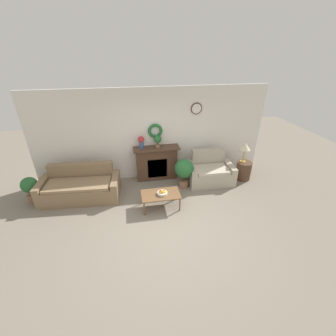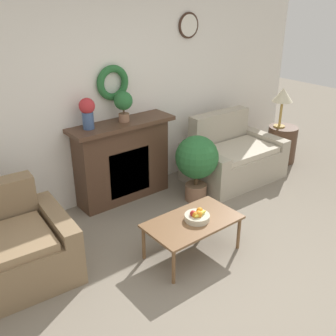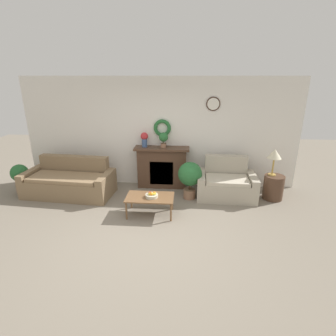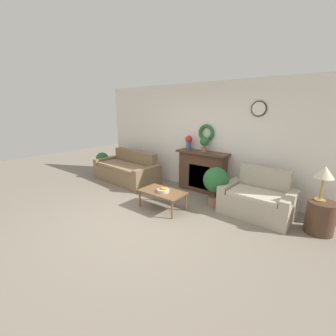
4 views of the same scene
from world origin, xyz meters
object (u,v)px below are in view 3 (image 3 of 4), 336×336
Objects in this scene: couch_left at (70,182)px; vase_on_mantel_left at (144,139)px; fireplace at (162,167)px; loveseat_right at (226,184)px; side_table_by_loveseat at (273,187)px; fruit_bowl at (152,195)px; potted_plant_floor_by_couch at (20,176)px; coffee_table at (150,198)px; potted_plant_floor_by_loveseat at (190,176)px; table_lamp at (275,155)px; potted_plant_on_mantel at (163,138)px.

couch_left is 2.07m from vase_on_mantel_left.
fireplace reaches higher than couch_left.
loveseat_right is 3.79× the size of vase_on_mantel_left.
loveseat_right is 2.42× the size of side_table_by_loveseat.
couch_left is 2.26m from fruit_bowl.
couch_left is (-2.15, -0.62, -0.22)m from fireplace.
loveseat_right is 1.97× the size of potted_plant_floor_by_couch.
loveseat_right is at bearing 31.23° from coffee_table.
potted_plant_floor_by_couch is 0.80× the size of potted_plant_floor_by_loveseat.
vase_on_mantel_left reaches higher than side_table_by_loveseat.
couch_left is 3.05× the size of potted_plant_floor_by_couch.
loveseat_right is 1.93m from coffee_table.
potted_plant_floor_by_loveseat is (1.13, -0.63, -0.70)m from vase_on_mantel_left.
potted_plant_on_mantel is (-2.52, 0.46, 0.23)m from table_lamp.
fireplace is 3.65× the size of potted_plant_on_mantel.
potted_plant_floor_by_couch is (-2.97, -0.57, -0.83)m from vase_on_mantel_left.
loveseat_right is at bearing 1.33° from potted_plant_floor_by_couch.
couch_left is at bearing 157.68° from fruit_bowl.
table_lamp is at bearing -9.11° from vase_on_mantel_left.
potted_plant_on_mantel is (-2.57, 0.50, 0.99)m from side_table_by_loveseat.
loveseat_right reaches higher than side_table_by_loveseat.
table_lamp is 3.03m from vase_on_mantel_left.
side_table_by_loveseat is 1.53× the size of potted_plant_on_mantel.
couch_left reaches higher than side_table_by_loveseat.
table_lamp is at bearing 4.71° from potted_plant_floor_by_loveseat.
potted_plant_floor_by_loveseat is at bearing -176.77° from side_table_by_loveseat.
vase_on_mantel_left is (-0.43, 0.01, 0.72)m from fireplace.
potted_plant_floor_by_couch reaches higher than coffee_table.
coffee_table is 1.17m from potted_plant_floor_by_loveseat.
potted_plant_floor_by_loveseat is at bearing -41.88° from fireplace.
side_table_by_loveseat is (1.07, -0.06, -0.03)m from loveseat_right.
table_lamp is 2.57m from potted_plant_on_mantel.
loveseat_right reaches higher than coffee_table.
potted_plant_on_mantel reaches higher than couch_left.
loveseat_right is 2.23m from vase_on_mantel_left.
potted_plant_on_mantel reaches higher than potted_plant_floor_by_loveseat.
fireplace is at bearing 169.52° from table_lamp.
potted_plant_floor_by_loveseat reaches higher than fruit_bowl.
potted_plant_on_mantel is 3.59m from potted_plant_floor_by_couch.
loveseat_right is (3.70, 0.17, 0.00)m from couch_left.
couch_left is at bearing -178.76° from side_table_by_loveseat.
table_lamp is (-0.06, 0.04, 0.76)m from side_table_by_loveseat.
potted_plant_floor_by_couch is at bearing 179.20° from potted_plant_floor_by_loveseat.
couch_left is 8.31× the size of fruit_bowl.
coffee_table is 2.88m from side_table_by_loveseat.
potted_plant_on_mantel is at bearing 136.98° from potted_plant_floor_by_loveseat.
potted_plant_floor_by_couch is at bearing -179.52° from side_table_by_loveseat.
couch_left is at bearing -175.32° from loveseat_right.
couch_left reaches higher than coffee_table.
coffee_table is 2.60× the size of potted_plant_on_mantel.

